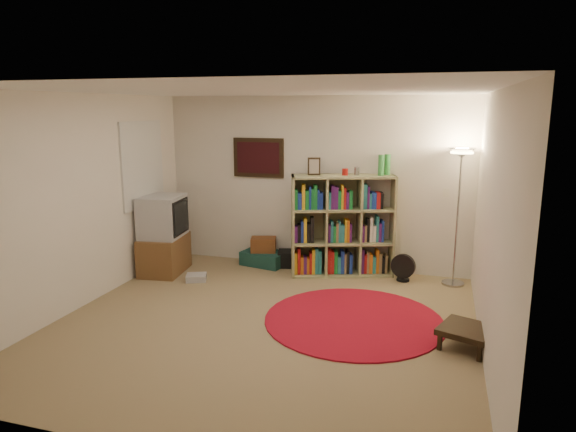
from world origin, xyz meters
name	(u,v)px	position (x,y,z in m)	size (l,w,h in m)	color
room	(259,211)	(-0.05, 0.05, 1.26)	(4.54, 4.54, 2.54)	olive
bookshelf	(341,227)	(0.46, 1.96, 0.69)	(1.47, 0.84, 1.70)	#939362
floor_lamp	(461,172)	(2.01, 1.96, 1.52)	(0.40, 0.40, 1.83)	#9E9EA2
floor_fan	(403,268)	(1.35, 1.90, 0.19)	(0.34, 0.21, 0.38)	black
tv_stand	(164,236)	(-1.97, 1.31, 0.54)	(0.62, 0.83, 1.12)	brown
dvd_box	(196,277)	(-1.37, 1.10, 0.04)	(0.33, 0.31, 0.09)	#A9A9AE
suitcase	(264,258)	(-0.71, 2.06, 0.10)	(0.71, 0.54, 0.21)	#143933
wicker_basket	(263,245)	(-0.73, 2.07, 0.31)	(0.43, 0.35, 0.21)	#5D3017
duffel_bag	(290,259)	(-0.32, 2.10, 0.12)	(0.40, 0.35, 0.24)	black
paper_towel	(331,266)	(0.35, 1.88, 0.14)	(0.13, 0.13, 0.27)	silver
red_rug	(354,320)	(0.93, 0.38, 0.01)	(1.99, 1.99, 0.02)	maroon
side_table	(467,331)	(2.10, 0.03, 0.18)	(0.62, 0.62, 0.22)	black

